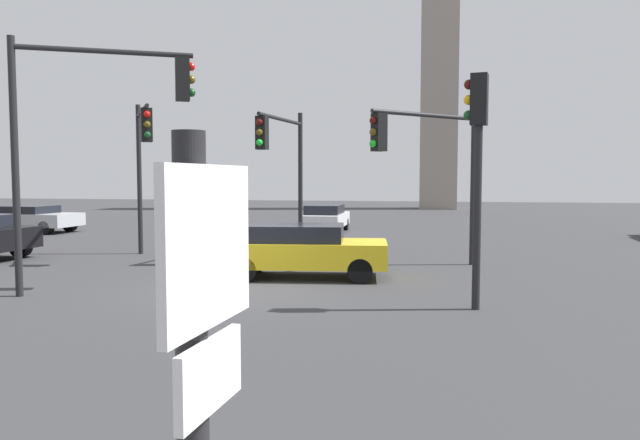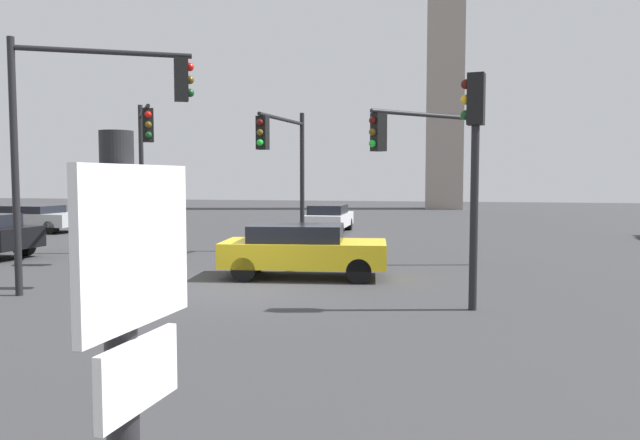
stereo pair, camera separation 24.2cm
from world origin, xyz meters
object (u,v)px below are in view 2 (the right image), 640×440
(traffic_light_4, at_px, (284,153))
(car_3, at_px, (34,217))
(traffic_light_0, at_px, (97,113))
(car_2, at_px, (302,249))
(traffic_light_2, at_px, (474,145))
(car_0, at_px, (329,218))
(traffic_light_1, at_px, (427,152))
(traffic_light_3, at_px, (144,148))

(traffic_light_4, xyz_separation_m, car_3, (-14.35, 6.66, -2.75))
(traffic_light_4, bearing_deg, traffic_light_0, -14.35)
(traffic_light_0, bearing_deg, car_3, 104.65)
(car_2, height_order, car_3, car_2)
(traffic_light_2, xyz_separation_m, car_0, (-6.04, 16.17, -2.57))
(traffic_light_4, xyz_separation_m, car_0, (-0.27, 9.18, -2.74))
(car_0, xyz_separation_m, car_3, (-14.08, -2.52, -0.01))
(traffic_light_1, xyz_separation_m, traffic_light_3, (-8.98, 0.66, 0.22))
(traffic_light_0, height_order, traffic_light_1, traffic_light_0)
(car_3, bearing_deg, car_2, -30.89)
(traffic_light_4, distance_m, car_0, 9.58)
(traffic_light_3, xyz_separation_m, car_2, (5.82, -2.54, -2.82))
(traffic_light_0, bearing_deg, traffic_light_2, -28.28)
(traffic_light_0, relative_size, traffic_light_3, 1.12)
(traffic_light_1, height_order, car_0, traffic_light_1)
(traffic_light_2, height_order, car_2, traffic_light_2)
(traffic_light_4, relative_size, car_2, 1.10)
(car_0, bearing_deg, traffic_light_1, -156.89)
(traffic_light_0, distance_m, traffic_light_4, 7.25)
(traffic_light_3, height_order, car_3, traffic_light_3)
(traffic_light_1, xyz_separation_m, car_0, (-4.97, 11.12, -2.63))
(traffic_light_0, distance_m, traffic_light_1, 8.74)
(traffic_light_2, distance_m, car_3, 24.45)
(traffic_light_0, bearing_deg, car_2, 8.99)
(traffic_light_4, bearing_deg, car_0, -172.00)
(traffic_light_1, relative_size, traffic_light_3, 0.91)
(traffic_light_1, height_order, traffic_light_3, traffic_light_3)
(car_3, bearing_deg, car_0, 12.67)
(traffic_light_3, height_order, car_2, traffic_light_3)
(traffic_light_2, distance_m, traffic_light_4, 9.07)
(traffic_light_3, bearing_deg, car_3, -160.28)
(car_0, bearing_deg, car_3, 99.20)
(traffic_light_3, xyz_separation_m, traffic_light_4, (4.28, 1.28, -0.12))
(traffic_light_2, bearing_deg, traffic_light_0, 8.66)
(traffic_light_1, height_order, car_2, traffic_light_1)
(traffic_light_1, distance_m, traffic_light_3, 9.01)
(traffic_light_1, bearing_deg, traffic_light_0, -12.15)
(traffic_light_1, xyz_separation_m, car_3, (-19.05, 8.60, -2.65))
(traffic_light_0, xyz_separation_m, traffic_light_1, (7.25, 4.82, -0.75))
(traffic_light_0, xyz_separation_m, car_2, (4.09, 2.94, -3.35))
(traffic_light_1, distance_m, car_2, 4.50)
(traffic_light_3, distance_m, car_3, 13.14)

